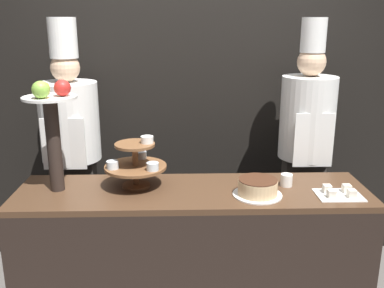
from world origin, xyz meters
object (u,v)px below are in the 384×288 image
Objects in this scene: fruit_pedestal at (52,120)px; chef_left at (71,146)px; cake_square_tray at (339,193)px; cake_round at (258,188)px; tiered_stand at (136,162)px; cup_white at (286,180)px; chef_center_left at (306,142)px.

chef_left is (-0.04, 0.51, -0.30)m from fruit_pedestal.
chef_left reaches higher than cake_square_tray.
cake_square_tray is at bearing -2.31° from cake_round.
fruit_pedestal is 2.32× the size of cake_round.
cake_square_tray is (1.15, -0.17, -0.14)m from tiered_stand.
tiered_stand is 0.68m from chef_left.
cup_white reaches higher than cake_square_tray.
fruit_pedestal is 0.59m from chef_left.
chef_left reaches higher than cake_round.
cup_white is 0.54m from chef_center_left.
cake_square_tray is at bearing -4.63° from fruit_pedestal.
tiered_stand is 0.56× the size of fruit_pedestal.
tiered_stand is 0.20× the size of chef_center_left.
fruit_pedestal is (-0.45, -0.04, 0.27)m from tiered_stand.
tiered_stand is 1.23m from chef_center_left.
cake_square_tray is at bearing -88.44° from chef_center_left.
cup_white is (0.20, 0.14, -0.01)m from cake_round.
cup_white is at bearing -19.06° from chef_left.
cake_round is at bearing -125.62° from chef_center_left.
cake_square_tray is 0.65m from chef_center_left.
tiered_stand is 1.17m from cake_square_tray.
fruit_pedestal is 2.56× the size of cake_square_tray.
tiered_stand is at bearing 179.21° from cup_white.
chef_center_left reaches higher than cake_square_tray.
tiered_stand is at bearing 171.59° from cake_square_tray.
chef_left is at bearing 94.15° from fruit_pedestal.
tiered_stand reaches higher than cake_square_tray.
fruit_pedestal is 0.35× the size of chef_left.
chef_left is 1.00× the size of chef_center_left.
chef_center_left is (1.63, -0.00, 0.01)m from chef_left.
chef_center_left is (0.44, 0.62, 0.09)m from cake_round.
cake_square_tray is (1.61, -0.13, -0.40)m from fruit_pedestal.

